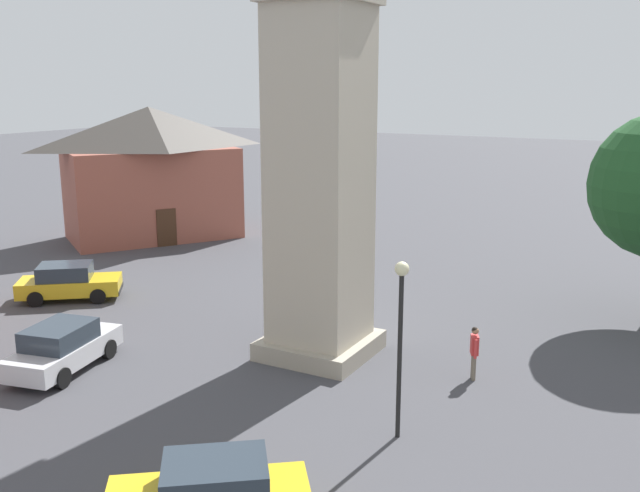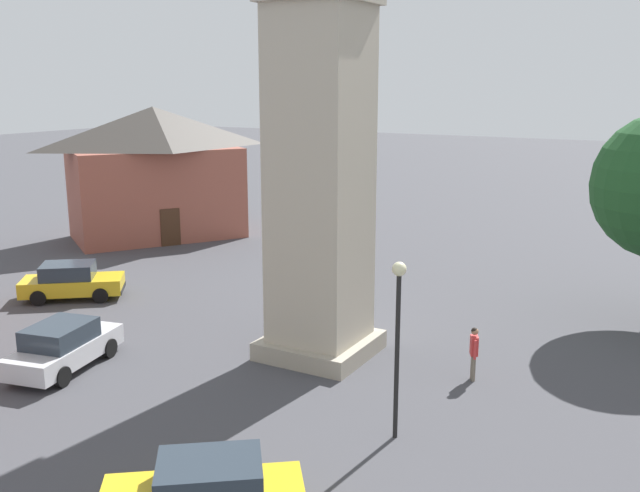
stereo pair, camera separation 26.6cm
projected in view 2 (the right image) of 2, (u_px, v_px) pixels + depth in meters
ground_plane at (320, 353)px, 23.87m from camera, size 200.00×200.00×0.00m
car_silver_kerb at (71, 281)px, 29.78m from camera, size 4.29×3.87×1.53m
car_red_corner at (63, 346)px, 22.44m from camera, size 2.52×4.39×1.53m
pedestrian at (474, 349)px, 21.53m from camera, size 0.35×0.52×1.69m
building_shop_left at (156, 172)px, 41.10m from camera, size 9.99×11.21×7.60m
lamp_post at (398, 321)px, 17.53m from camera, size 0.36×0.36×4.66m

